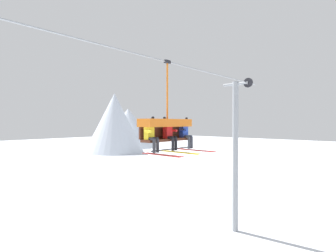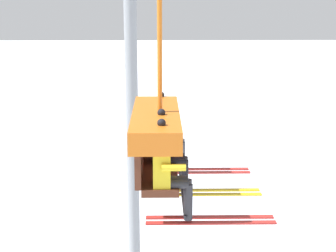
# 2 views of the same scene
# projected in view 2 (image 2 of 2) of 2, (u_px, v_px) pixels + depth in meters

# --- Properties ---
(lift_tower_far) EXTENTS (0.36, 1.88, 9.22)m
(lift_tower_far) POSITION_uv_depth(u_px,v_px,m) (133.00, 126.00, 14.74)
(lift_tower_far) COLOR gray
(lift_tower_far) RESTS_ON ground_plane
(chairlift_chair) EXTENTS (2.41, 0.74, 3.41)m
(chairlift_chair) POSITION_uv_depth(u_px,v_px,m) (155.00, 130.00, 7.47)
(chairlift_chair) COLOR #512819
(skier_yellow) EXTENTS (0.48, 1.70, 1.34)m
(skier_yellow) POSITION_uv_depth(u_px,v_px,m) (171.00, 171.00, 6.59)
(skier_yellow) COLOR yellow
(skier_red) EXTENTS (0.48, 1.70, 1.34)m
(skier_red) POSITION_uv_depth(u_px,v_px,m) (170.00, 149.00, 7.54)
(skier_red) COLOR red
(skier_blue) EXTENTS (0.48, 1.70, 1.34)m
(skier_blue) POSITION_uv_depth(u_px,v_px,m) (169.00, 132.00, 8.51)
(skier_blue) COLOR #2847B7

